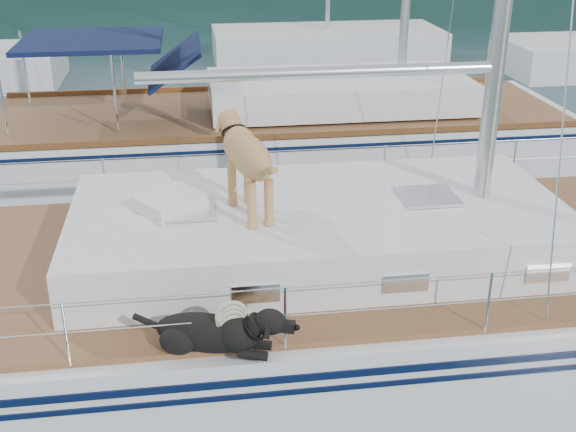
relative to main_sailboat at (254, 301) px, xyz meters
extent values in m
plane|color=black|center=(-0.09, 0.00, -0.68)|extent=(120.00, 120.00, 0.00)
cube|color=silver|center=(-0.09, 0.00, -0.18)|extent=(12.00, 3.80, 1.40)
cube|color=brown|center=(-0.09, 0.00, 0.55)|extent=(11.52, 3.50, 0.06)
cube|color=silver|center=(0.71, 0.00, 0.86)|extent=(5.20, 2.50, 0.55)
cylinder|color=silver|center=(0.71, 0.00, 2.53)|extent=(3.60, 0.12, 0.12)
cylinder|color=silver|center=(-0.09, -1.74, 1.14)|extent=(10.56, 0.01, 0.01)
cylinder|color=silver|center=(-0.09, 1.75, 1.14)|extent=(10.56, 0.01, 0.01)
cube|color=blue|center=(0.12, 1.49, 0.61)|extent=(0.73, 0.62, 0.05)
cube|color=silver|center=(-0.84, 0.08, 1.21)|extent=(0.81, 0.79, 0.16)
torus|color=beige|center=(-0.34, -1.79, 0.94)|extent=(0.37, 0.16, 0.36)
cube|color=silver|center=(1.00, 6.13, -0.23)|extent=(11.00, 3.50, 1.30)
cube|color=brown|center=(1.00, 6.13, 0.42)|extent=(10.56, 3.29, 0.06)
cube|color=silver|center=(2.20, 6.13, 0.77)|extent=(4.80, 2.30, 0.55)
cube|color=#0F1C3E|center=(-2.20, 6.13, 1.82)|extent=(2.40, 2.30, 0.08)
cube|color=silver|center=(3.91, 16.00, -0.28)|extent=(7.20, 3.00, 1.10)
camera|label=1|loc=(-0.60, -6.91, 4.11)|focal=45.00mm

